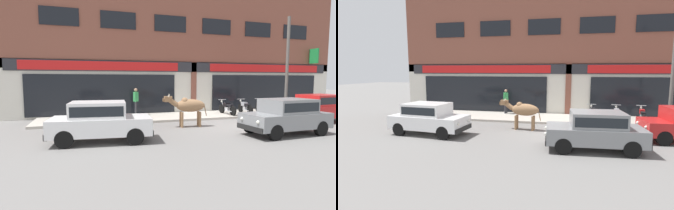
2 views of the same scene
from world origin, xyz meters
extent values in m
plane|color=slate|center=(0.00, 0.00, 0.00)|extent=(90.00, 90.00, 0.00)
cube|color=#B7AFA3|center=(0.00, 3.77, 0.06)|extent=(19.00, 3.13, 0.13)
cube|color=brown|center=(0.00, 5.61, 6.23)|extent=(23.00, 0.55, 6.71)
cube|color=silver|center=(0.00, 5.61, 1.70)|extent=(23.00, 0.55, 3.40)
cube|color=#28282D|center=(0.00, 5.29, 3.05)|extent=(22.08, 0.08, 0.64)
cube|color=black|center=(-5.75, 5.28, 1.35)|extent=(8.74, 0.10, 2.40)
cube|color=red|center=(-5.75, 5.26, 3.05)|extent=(9.20, 0.05, 0.52)
cube|color=brown|center=(0.00, 5.31, 1.70)|extent=(0.36, 0.12, 3.40)
cube|color=black|center=(5.75, 5.28, 1.35)|extent=(8.74, 0.10, 2.40)
cube|color=red|center=(5.75, 5.26, 3.05)|extent=(9.20, 0.05, 0.52)
cube|color=black|center=(-8.15, 5.30, 5.75)|extent=(2.09, 0.06, 1.00)
cube|color=black|center=(-4.89, 5.30, 5.75)|extent=(2.09, 0.06, 1.00)
cube|color=black|center=(-1.63, 5.30, 5.75)|extent=(2.09, 0.06, 1.00)
cube|color=black|center=(1.63, 5.30, 5.75)|extent=(2.09, 0.06, 1.00)
cube|color=black|center=(4.89, 5.30, 5.75)|extent=(2.09, 0.06, 1.00)
ellipsoid|color=#936B47|center=(-2.17, 0.65, 1.02)|extent=(1.45, 0.68, 0.60)
sphere|color=#936B47|center=(-2.44, 0.69, 1.25)|extent=(0.32, 0.32, 0.32)
cylinder|color=#936B47|center=(-2.61, 0.56, 0.36)|extent=(0.12, 0.12, 0.72)
cylinder|color=#936B47|center=(-2.58, 0.85, 0.36)|extent=(0.12, 0.12, 0.72)
cylinder|color=#936B47|center=(-1.75, 0.46, 0.36)|extent=(0.12, 0.12, 0.72)
cylinder|color=#936B47|center=(-1.72, 0.75, 0.36)|extent=(0.12, 0.12, 0.72)
cylinder|color=#936B47|center=(-2.98, 0.75, 1.17)|extent=(0.49, 0.29, 0.43)
cube|color=#936B47|center=(-3.24, 0.78, 1.34)|extent=(0.38, 0.26, 0.26)
cube|color=brown|center=(-3.42, 0.80, 1.30)|extent=(0.16, 0.18, 0.14)
cone|color=beige|center=(-3.21, 0.68, 1.52)|extent=(0.12, 0.07, 0.19)
cone|color=beige|center=(-3.19, 0.87, 1.52)|extent=(0.12, 0.07, 0.19)
cube|color=#936B47|center=(-3.18, 0.61, 1.40)|extent=(0.06, 0.14, 0.10)
cube|color=#936B47|center=(-3.14, 0.93, 1.40)|extent=(0.06, 0.14, 0.10)
cylinder|color=#936B47|center=(-1.43, 0.57, 0.80)|extent=(0.17, 0.06, 0.60)
cylinder|color=black|center=(3.65, -0.96, 0.30)|extent=(0.61, 0.23, 0.60)
cylinder|color=black|center=(3.54, 0.47, 0.30)|extent=(0.61, 0.23, 0.60)
cube|color=black|center=(3.02, -0.29, 0.38)|extent=(0.24, 1.52, 0.20)
sphere|color=silver|center=(3.02, -0.77, 0.68)|extent=(0.14, 0.14, 0.14)
sphere|color=silver|center=(2.95, 0.19, 0.68)|extent=(0.14, 0.14, 0.14)
cylinder|color=black|center=(-5.16, -0.60, 0.30)|extent=(0.62, 0.24, 0.60)
cylinder|color=black|center=(-5.32, -2.03, 0.30)|extent=(0.62, 0.24, 0.60)
cylinder|color=black|center=(-7.45, -0.34, 0.30)|extent=(0.62, 0.24, 0.60)
cylinder|color=black|center=(-7.61, -1.78, 0.30)|extent=(0.62, 0.24, 0.60)
cube|color=white|center=(-6.39, -1.19, 0.60)|extent=(3.65, 1.97, 0.60)
cube|color=white|center=(-6.49, -1.17, 1.18)|extent=(2.05, 1.64, 0.56)
cube|color=black|center=(-6.49, -1.17, 1.18)|extent=(1.90, 1.64, 0.35)
cube|color=black|center=(-4.67, -1.37, 0.38)|extent=(0.29, 1.52, 0.20)
cube|color=black|center=(-8.11, -1.00, 0.38)|extent=(0.29, 1.52, 0.20)
sphere|color=silver|center=(-4.58, -0.90, 0.68)|extent=(0.14, 0.14, 0.14)
sphere|color=silver|center=(-4.69, -1.85, 0.68)|extent=(0.14, 0.14, 0.14)
cube|color=red|center=(-8.08, -0.50, 0.70)|extent=(0.05, 0.16, 0.14)
cube|color=red|center=(-8.18, -1.49, 0.70)|extent=(0.05, 0.16, 0.14)
cylinder|color=black|center=(-0.26, -2.93, 0.30)|extent=(0.61, 0.21, 0.60)
cylinder|color=black|center=(-0.34, -1.50, 0.30)|extent=(0.61, 0.21, 0.60)
cylinder|color=black|center=(2.03, -2.81, 0.30)|extent=(0.61, 0.21, 0.60)
cylinder|color=black|center=(1.95, -1.37, 0.30)|extent=(0.61, 0.21, 0.60)
cube|color=gray|center=(0.85, -2.15, 0.60)|extent=(3.58, 1.79, 0.60)
cube|color=gray|center=(0.94, -2.15, 1.18)|extent=(1.98, 1.54, 0.56)
cube|color=black|center=(0.94, -2.15, 1.18)|extent=(1.82, 1.55, 0.35)
cube|color=black|center=(-0.88, -2.25, 0.38)|extent=(0.20, 1.52, 0.20)
cube|color=black|center=(2.57, -2.06, 0.38)|extent=(0.20, 1.52, 0.20)
sphere|color=silver|center=(-0.89, -2.73, 0.68)|extent=(0.14, 0.14, 0.14)
sphere|color=silver|center=(-0.94, -1.77, 0.68)|extent=(0.14, 0.14, 0.14)
cube|color=red|center=(2.62, -2.55, 0.70)|extent=(0.04, 0.16, 0.14)
cube|color=red|center=(2.57, -1.56, 0.70)|extent=(0.04, 0.16, 0.14)
cylinder|color=black|center=(1.34, 3.88, 0.41)|extent=(0.12, 0.56, 0.56)
cylinder|color=black|center=(1.37, 2.63, 0.41)|extent=(0.12, 0.56, 0.56)
cube|color=#B2B5BA|center=(1.36, 3.24, 0.45)|extent=(0.21, 0.33, 0.24)
cube|color=black|center=(1.35, 3.40, 0.71)|extent=(0.25, 0.41, 0.24)
cube|color=black|center=(1.36, 3.00, 0.69)|extent=(0.23, 0.53, 0.12)
cylinder|color=#B2B5BA|center=(1.34, 3.82, 0.71)|extent=(0.05, 0.27, 0.59)
cylinder|color=#B2B5BA|center=(1.34, 3.86, 0.99)|extent=(0.52, 0.05, 0.03)
sphere|color=silver|center=(1.34, 3.92, 0.87)|extent=(0.12, 0.12, 0.12)
cylinder|color=#B2B5BA|center=(1.26, 2.87, 0.37)|extent=(0.07, 0.48, 0.06)
cylinder|color=black|center=(2.72, 3.88, 0.41)|extent=(0.17, 0.57, 0.56)
cylinder|color=black|center=(2.55, 2.65, 0.41)|extent=(0.17, 0.57, 0.56)
cube|color=#B2B5BA|center=(2.63, 3.25, 0.45)|extent=(0.24, 0.34, 0.24)
cube|color=#A8AAB2|center=(2.65, 3.40, 0.71)|extent=(0.29, 0.43, 0.24)
cube|color=black|center=(2.60, 3.01, 0.69)|extent=(0.29, 0.54, 0.12)
cylinder|color=#B2B5BA|center=(2.71, 3.83, 0.71)|extent=(0.07, 0.27, 0.59)
cylinder|color=#B2B5BA|center=(2.71, 3.86, 0.99)|extent=(0.52, 0.10, 0.03)
sphere|color=silver|center=(2.72, 3.92, 0.87)|extent=(0.12, 0.12, 0.12)
cylinder|color=#B2B5BA|center=(2.48, 2.90, 0.37)|extent=(0.12, 0.48, 0.06)
cylinder|color=black|center=(4.06, 3.91, 0.41)|extent=(0.18, 0.57, 0.56)
cylinder|color=black|center=(3.88, 2.68, 0.41)|extent=(0.18, 0.57, 0.56)
cube|color=#B2B5BA|center=(3.97, 3.28, 0.45)|extent=(0.24, 0.35, 0.24)
cube|color=red|center=(3.99, 3.43, 0.71)|extent=(0.29, 0.43, 0.24)
cube|color=black|center=(3.94, 3.04, 0.69)|extent=(0.29, 0.55, 0.12)
cylinder|color=#B2B5BA|center=(4.05, 3.85, 0.71)|extent=(0.08, 0.27, 0.59)
cylinder|color=#B2B5BA|center=(4.06, 3.89, 0.99)|extent=(0.52, 0.11, 0.03)
sphere|color=silver|center=(4.07, 3.95, 0.87)|extent=(0.12, 0.12, 0.12)
cylinder|color=#B2B5BA|center=(3.81, 2.93, 0.37)|extent=(0.13, 0.48, 0.06)
cylinder|color=#2D2D33|center=(-4.05, 4.58, 0.54)|extent=(0.11, 0.11, 0.82)
cylinder|color=#2D2D33|center=(-3.99, 4.75, 0.54)|extent=(0.11, 0.11, 0.82)
cylinder|color=#33934C|center=(-4.02, 4.66, 1.23)|extent=(0.32, 0.32, 0.56)
cylinder|color=#33934C|center=(-4.08, 4.46, 1.20)|extent=(0.08, 0.08, 0.56)
cylinder|color=#33934C|center=(-3.95, 4.86, 1.20)|extent=(0.08, 0.08, 0.56)
sphere|color=tan|center=(-4.02, 4.66, 1.63)|extent=(0.20, 0.20, 0.20)
cylinder|color=#595651|center=(5.03, 2.50, 3.09)|extent=(0.18, 0.18, 5.93)
camera|label=1|loc=(-6.94, -10.77, 2.25)|focal=28.00mm
camera|label=2|loc=(-0.32, -12.18, 2.99)|focal=28.00mm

